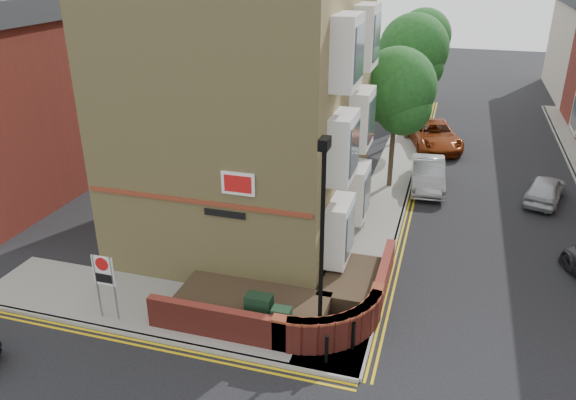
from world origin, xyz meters
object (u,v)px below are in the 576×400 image
at_px(zone_sign, 104,276).
at_px(utility_cabinet_large, 259,312).
at_px(lamppost, 322,246).
at_px(silver_car_near, 428,174).

bearing_deg(zone_sign, utility_cabinet_large, 9.69).
bearing_deg(zone_sign, lamppost, 6.07).
bearing_deg(utility_cabinet_large, lamppost, -3.01).
height_order(lamppost, zone_sign, lamppost).
bearing_deg(lamppost, silver_car_near, 80.70).
height_order(lamppost, silver_car_near, lamppost).
height_order(zone_sign, silver_car_near, zone_sign).
xyz_separation_m(lamppost, zone_sign, (-6.60, -0.70, -1.70)).
relative_size(utility_cabinet_large, zone_sign, 0.55).
bearing_deg(silver_car_near, zone_sign, -127.36).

